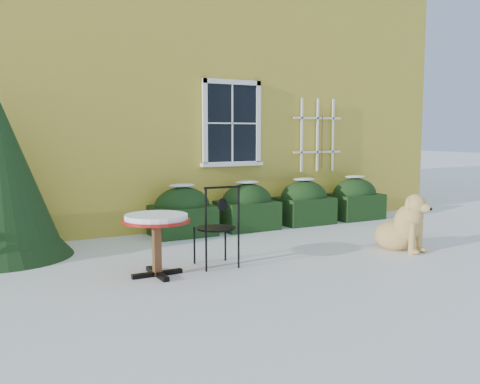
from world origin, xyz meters
TOP-DOWN VIEW (x-y plane):
  - ground at (0.00, 0.00)m, footprint 80.00×80.00m
  - house at (0.00, 7.00)m, footprint 12.40×8.40m
  - hedge_row at (1.65, 2.55)m, footprint 4.95×0.80m
  - bistro_table at (-1.63, 0.20)m, footprint 0.84×0.84m
  - patio_chair_near at (-0.75, 0.26)m, footprint 0.54×0.53m
  - dog at (2.18, -0.21)m, footprint 0.70×1.02m

SIDE VIEW (x-z plane):
  - ground at x=0.00m, z-range 0.00..0.00m
  - dog at x=2.18m, z-range -0.09..0.82m
  - hedge_row at x=1.65m, z-range -0.05..0.86m
  - patio_chair_near at x=-0.75m, z-range 0.00..1.10m
  - bistro_table at x=-1.63m, z-range 0.26..1.04m
  - house at x=0.00m, z-range 0.02..6.42m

